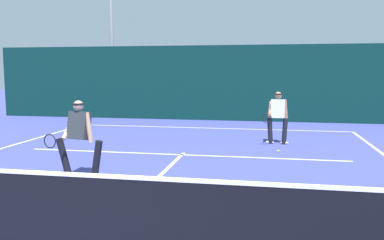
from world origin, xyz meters
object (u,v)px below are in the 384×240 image
player_near (79,135)px  player_far (278,115)px  light_pole (111,14)px  tennis_ball (278,151)px

player_near → player_far: bearing=-121.9°
player_near → player_far: 6.52m
player_near → light_pole: light_pole is taller
player_near → player_far: player_near is taller
tennis_ball → player_far: bearing=90.7°
tennis_ball → light_pole: size_ratio=0.01×
tennis_ball → light_pole: light_pole is taller
light_pole → player_far: bearing=-42.2°
tennis_ball → light_pole: (-8.49, 9.04, 5.18)m
player_far → light_pole: light_pole is taller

